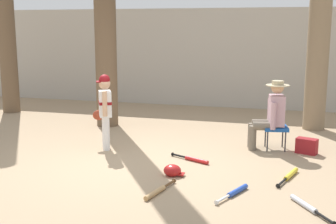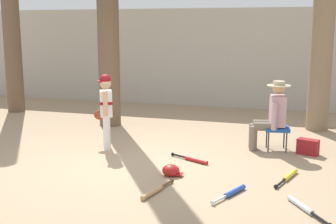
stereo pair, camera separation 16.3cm
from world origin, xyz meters
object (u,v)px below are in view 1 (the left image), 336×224
(young_ballplayer, at_px, (105,107))
(bat_blue_youth, at_px, (235,192))
(seated_spectator, at_px, (271,113))
(bat_wood_tan, at_px, (157,191))
(tree_far_left, at_px, (5,15))
(bat_aluminum_silver, at_px, (307,206))
(handbag_beside_stool, at_px, (307,146))
(batting_helmet_red, at_px, (172,171))
(tree_behind_spectator, at_px, (320,17))
(folding_stool, at_px, (276,129))
(bat_red_barrel, at_px, (194,159))
(bat_yellow_trainer, at_px, (290,175))

(young_ballplayer, xyz_separation_m, bat_blue_youth, (2.46, -1.57, -0.71))
(seated_spectator, bearing_deg, bat_wood_tan, -116.33)
(seated_spectator, height_order, tree_far_left, tree_far_left)
(bat_aluminum_silver, bearing_deg, handbag_beside_stool, 88.68)
(bat_wood_tan, bearing_deg, batting_helmet_red, 89.69)
(young_ballplayer, bearing_deg, bat_aluminum_silver, -28.34)
(young_ballplayer, relative_size, batting_helmet_red, 4.33)
(tree_behind_spectator, bearing_deg, folding_stool, -111.38)
(handbag_beside_stool, distance_m, bat_red_barrel, 1.98)
(folding_stool, xyz_separation_m, bat_red_barrel, (-1.21, -1.08, -0.33))
(bat_blue_youth, bearing_deg, bat_yellow_trainer, 52.15)
(seated_spectator, height_order, batting_helmet_red, seated_spectator)
(young_ballplayer, xyz_separation_m, bat_aluminum_silver, (3.33, -1.80, -0.71))
(bat_blue_youth, distance_m, batting_helmet_red, 1.08)
(bat_wood_tan, relative_size, bat_red_barrel, 1.09)
(young_ballplayer, relative_size, tree_far_left, 0.25)
(bat_yellow_trainer, xyz_separation_m, bat_wood_tan, (-1.63, -1.10, -0.00))
(seated_spectator, height_order, handbag_beside_stool, seated_spectator)
(handbag_beside_stool, height_order, tree_far_left, tree_far_left)
(folding_stool, xyz_separation_m, bat_wood_tan, (-1.36, -2.57, -0.33))
(bat_aluminum_silver, relative_size, batting_helmet_red, 2.41)
(folding_stool, height_order, seated_spectator, seated_spectator)
(seated_spectator, relative_size, bat_red_barrel, 1.77)
(tree_far_left, distance_m, bat_red_barrel, 6.44)
(folding_stool, bearing_deg, bat_blue_youth, -99.71)
(young_ballplayer, bearing_deg, bat_wood_tan, -50.50)
(bat_yellow_trainer, distance_m, bat_aluminum_silver, 1.10)
(tree_behind_spectator, distance_m, folding_stool, 2.73)
(folding_stool, distance_m, seated_spectator, 0.29)
(bat_red_barrel, relative_size, bat_blue_youth, 0.98)
(seated_spectator, xyz_separation_m, batting_helmet_red, (-1.26, -1.82, -0.57))
(seated_spectator, xyz_separation_m, bat_wood_tan, (-1.26, -2.56, -0.61))
(young_ballplayer, height_order, batting_helmet_red, young_ballplayer)
(tree_far_left, relative_size, bat_red_barrel, 7.78)
(seated_spectator, distance_m, batting_helmet_red, 2.28)
(tree_behind_spectator, relative_size, young_ballplayer, 4.03)
(bat_yellow_trainer, xyz_separation_m, batting_helmet_red, (-1.62, -0.36, 0.04))
(bat_yellow_trainer, relative_size, bat_wood_tan, 1.08)
(seated_spectator, relative_size, handbag_beside_stool, 3.53)
(bat_yellow_trainer, relative_size, bat_blue_youth, 1.15)
(seated_spectator, xyz_separation_m, bat_red_barrel, (-1.11, -1.06, -0.61))
(folding_stool, bearing_deg, batting_helmet_red, -126.52)
(tree_far_left, xyz_separation_m, bat_wood_tan, (5.12, -4.34, -2.35))
(young_ballplayer, distance_m, bat_wood_tan, 2.46)
(folding_stool, distance_m, bat_blue_youth, 2.38)
(seated_spectator, height_order, bat_red_barrel, seated_spectator)
(bat_blue_youth, bearing_deg, tree_far_left, 146.12)
(bat_yellow_trainer, distance_m, bat_blue_youth, 1.08)
(bat_wood_tan, bearing_deg, bat_yellow_trainer, 34.11)
(batting_helmet_red, bearing_deg, bat_wood_tan, -90.31)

